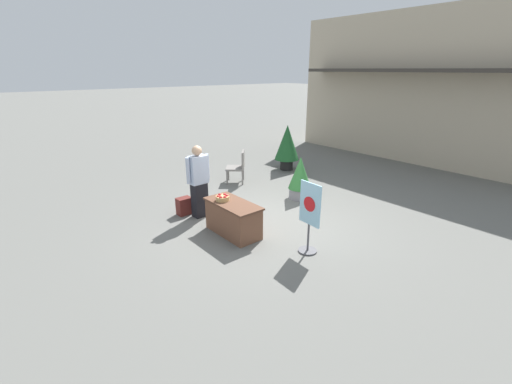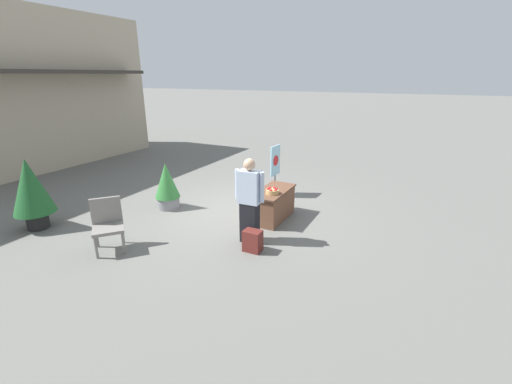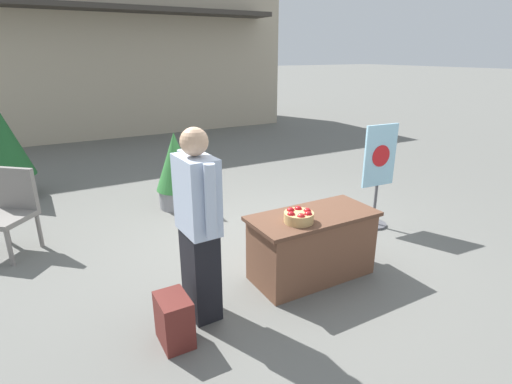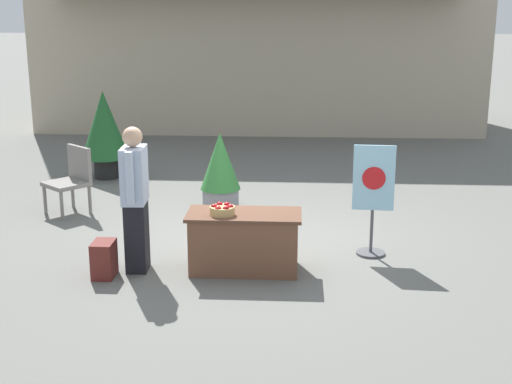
{
  "view_description": "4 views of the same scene",
  "coord_description": "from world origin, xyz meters",
  "px_view_note": "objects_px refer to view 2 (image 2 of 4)",
  "views": [
    {
      "loc": [
        5.4,
        -4.81,
        3.32
      ],
      "look_at": [
        0.24,
        -0.48,
        0.89
      ],
      "focal_mm": 24.0,
      "sensor_mm": 36.0,
      "label": 1
    },
    {
      "loc": [
        -6.72,
        -3.92,
        3.19
      ],
      "look_at": [
        -0.28,
        -0.66,
        0.71
      ],
      "focal_mm": 24.0,
      "sensor_mm": 36.0,
      "label": 2
    },
    {
      "loc": [
        -2.3,
        -3.91,
        2.25
      ],
      "look_at": [
        -0.15,
        -0.08,
        0.71
      ],
      "focal_mm": 28.0,
      "sensor_mm": 36.0,
      "label": 3
    },
    {
      "loc": [
        0.64,
        -8.8,
        3.09
      ],
      "look_at": [
        0.18,
        -0.94,
        0.96
      ],
      "focal_mm": 50.0,
      "sensor_mm": 36.0,
      "label": 4
    }
  ],
  "objects_px": {
    "potted_plant_near_right": "(31,189)",
    "backpack": "(253,241)",
    "patio_chair": "(107,222)",
    "apple_basket": "(272,191)",
    "person_visitor": "(250,200)",
    "display_table": "(273,204)",
    "potted_plant_far_left": "(167,185)",
    "poster_board": "(275,169)"
  },
  "relations": [
    {
      "from": "potted_plant_near_right",
      "to": "backpack",
      "type": "bearing_deg",
      "value": -75.49
    },
    {
      "from": "backpack",
      "to": "patio_chair",
      "type": "distance_m",
      "value": 2.78
    },
    {
      "from": "apple_basket",
      "to": "person_visitor",
      "type": "relative_size",
      "value": 0.17
    },
    {
      "from": "apple_basket",
      "to": "backpack",
      "type": "relative_size",
      "value": 0.68
    },
    {
      "from": "display_table",
      "to": "person_visitor",
      "type": "bearing_deg",
      "value": -177.52
    },
    {
      "from": "person_visitor",
      "to": "potted_plant_far_left",
      "type": "bearing_deg",
      "value": 73.1
    },
    {
      "from": "display_table",
      "to": "person_visitor",
      "type": "relative_size",
      "value": 0.78
    },
    {
      "from": "backpack",
      "to": "patio_chair",
      "type": "bearing_deg",
      "value": 114.34
    },
    {
      "from": "backpack",
      "to": "potted_plant_far_left",
      "type": "height_order",
      "value": "potted_plant_far_left"
    },
    {
      "from": "display_table",
      "to": "poster_board",
      "type": "bearing_deg",
      "value": 22.37
    },
    {
      "from": "apple_basket",
      "to": "person_visitor",
      "type": "height_order",
      "value": "person_visitor"
    },
    {
      "from": "patio_chair",
      "to": "potted_plant_far_left",
      "type": "distance_m",
      "value": 2.21
    },
    {
      "from": "patio_chair",
      "to": "potted_plant_near_right",
      "type": "relative_size",
      "value": 0.64
    },
    {
      "from": "apple_basket",
      "to": "potted_plant_far_left",
      "type": "height_order",
      "value": "potted_plant_far_left"
    },
    {
      "from": "display_table",
      "to": "backpack",
      "type": "distance_m",
      "value": 1.63
    },
    {
      "from": "potted_plant_far_left",
      "to": "backpack",
      "type": "bearing_deg",
      "value": -109.37
    },
    {
      "from": "person_visitor",
      "to": "potted_plant_far_left",
      "type": "distance_m",
      "value": 2.79
    },
    {
      "from": "apple_basket",
      "to": "patio_chair",
      "type": "xyz_separation_m",
      "value": [
        -2.49,
        2.31,
        -0.22
      ]
    },
    {
      "from": "poster_board",
      "to": "potted_plant_far_left",
      "type": "height_order",
      "value": "poster_board"
    },
    {
      "from": "person_visitor",
      "to": "apple_basket",
      "type": "bearing_deg",
      "value": -4.35
    },
    {
      "from": "display_table",
      "to": "potted_plant_far_left",
      "type": "xyz_separation_m",
      "value": [
        -0.56,
        2.64,
        0.24
      ]
    },
    {
      "from": "person_visitor",
      "to": "potted_plant_near_right",
      "type": "height_order",
      "value": "person_visitor"
    },
    {
      "from": "backpack",
      "to": "patio_chair",
      "type": "relative_size",
      "value": 0.42
    },
    {
      "from": "backpack",
      "to": "potted_plant_near_right",
      "type": "bearing_deg",
      "value": 104.51
    },
    {
      "from": "backpack",
      "to": "potted_plant_far_left",
      "type": "relative_size",
      "value": 0.36
    },
    {
      "from": "display_table",
      "to": "patio_chair",
      "type": "bearing_deg",
      "value": 140.9
    },
    {
      "from": "person_visitor",
      "to": "patio_chair",
      "type": "relative_size",
      "value": 1.73
    },
    {
      "from": "person_visitor",
      "to": "patio_chair",
      "type": "height_order",
      "value": "person_visitor"
    },
    {
      "from": "person_visitor",
      "to": "backpack",
      "type": "distance_m",
      "value": 0.78
    },
    {
      "from": "display_table",
      "to": "potted_plant_far_left",
      "type": "bearing_deg",
      "value": 102.06
    },
    {
      "from": "potted_plant_near_right",
      "to": "patio_chair",
      "type": "bearing_deg",
      "value": -88.14
    },
    {
      "from": "person_visitor",
      "to": "backpack",
      "type": "relative_size",
      "value": 4.07
    },
    {
      "from": "display_table",
      "to": "patio_chair",
      "type": "height_order",
      "value": "patio_chair"
    },
    {
      "from": "apple_basket",
      "to": "potted_plant_far_left",
      "type": "bearing_deg",
      "value": 96.7
    },
    {
      "from": "display_table",
      "to": "potted_plant_near_right",
      "type": "bearing_deg",
      "value": 122.67
    },
    {
      "from": "poster_board",
      "to": "potted_plant_near_right",
      "type": "distance_m",
      "value": 5.73
    },
    {
      "from": "apple_basket",
      "to": "potted_plant_near_right",
      "type": "xyz_separation_m",
      "value": [
        -2.56,
        4.45,
        0.14
      ]
    },
    {
      "from": "backpack",
      "to": "patio_chair",
      "type": "xyz_separation_m",
      "value": [
        -1.14,
        2.51,
        0.34
      ]
    },
    {
      "from": "display_table",
      "to": "person_visitor",
      "type": "distance_m",
      "value": 1.36
    },
    {
      "from": "apple_basket",
      "to": "potted_plant_near_right",
      "type": "bearing_deg",
      "value": 119.86
    },
    {
      "from": "apple_basket",
      "to": "poster_board",
      "type": "distance_m",
      "value": 1.92
    },
    {
      "from": "apple_basket",
      "to": "patio_chair",
      "type": "height_order",
      "value": "patio_chair"
    }
  ]
}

